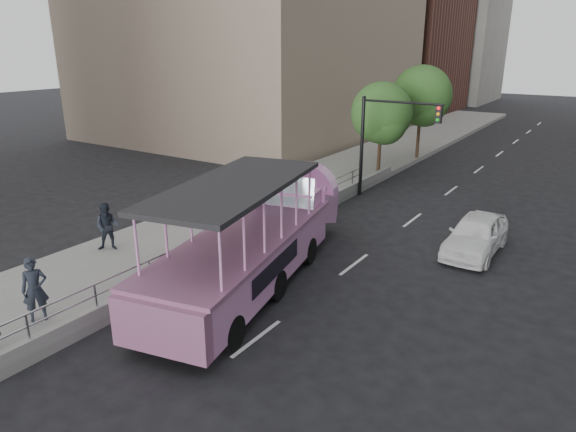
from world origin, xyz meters
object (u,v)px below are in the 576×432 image
Objects in this scene: traffic_signal at (384,132)px; street_tree_far at (422,98)px; pedestrian_near at (35,289)px; pedestrian_mid at (108,227)px; street_tree_near at (382,115)px; duck_boat at (258,239)px; car at (476,234)px; parking_sign at (256,207)px.

street_tree_far is at bearing 98.43° from traffic_signal.
pedestrian_near is 5.25m from pedestrian_mid.
pedestrian_near is 21.08m from street_tree_near.
street_tree_near reaches higher than duck_boat.
traffic_signal reaches higher than duck_boat.
duck_boat reaches higher than pedestrian_near.
pedestrian_mid is at bearing -163.83° from duck_boat.
car is 0.85× the size of traffic_signal.
parking_sign reaches higher than pedestrian_mid.
pedestrian_mid is (-5.77, -1.67, -0.18)m from duck_boat.
parking_sign is (4.40, 3.44, 0.63)m from pedestrian_mid.
traffic_signal is (5.39, 12.94, 2.28)m from pedestrian_mid.
duck_boat is 6.01m from pedestrian_mid.
street_tree_far is at bearing 94.91° from duck_boat.
traffic_signal reaches higher than parking_sign.
pedestrian_mid is at bearing -103.03° from street_tree_near.
pedestrian_mid is at bearing -112.60° from traffic_signal.
duck_boat is 20.98m from street_tree_far.
street_tree_near is (-1.98, 14.70, 2.43)m from duck_boat.
duck_boat reaches higher than pedestrian_mid.
pedestrian_near is at bearing -124.60° from car.
pedestrian_mid is (-2.67, 4.52, -0.03)m from pedestrian_near.
traffic_signal is at bearing 141.50° from car.
traffic_signal is 9.57m from street_tree_far.
street_tree_near is (1.12, 20.90, 2.58)m from pedestrian_near.
car is at bearing -3.32° from pedestrian_near.
street_tree_far reaches higher than car.
traffic_signal is 0.91× the size of street_tree_near.
pedestrian_near is 17.82m from traffic_signal.
street_tree_near is at bearing 97.67° from duck_boat.
pedestrian_near reaches higher than pedestrian_mid.
pedestrian_near is 0.36× the size of traffic_signal.
street_tree_near is (-7.68, 8.34, 3.07)m from car.
pedestrian_mid is 14.20m from traffic_signal.
street_tree_far reaches higher than duck_boat.
duck_boat is at bearing -131.46° from car.
pedestrian_mid is at bearing -100.11° from street_tree_far.
street_tree_far is at bearing 117.98° from car.
car is 2.34× the size of pedestrian_near.
duck_boat is 6.35× the size of pedestrian_mid.
car is 14.01m from pedestrian_mid.
traffic_signal is at bearing 84.06° from parking_sign.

